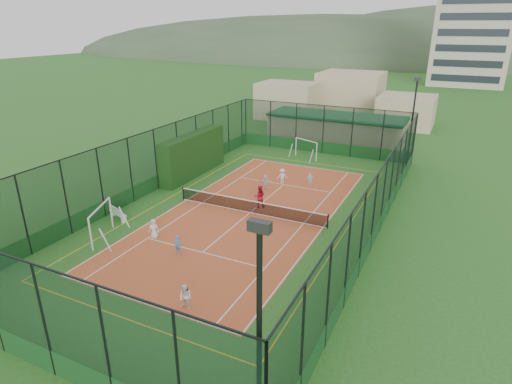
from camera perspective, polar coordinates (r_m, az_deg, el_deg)
ground at (r=30.96m, az=-0.80°, el=-2.78°), size 300.00×300.00×0.00m
court_slab at (r=30.96m, az=-0.80°, el=-2.77°), size 11.17×23.97×0.01m
tennis_net at (r=30.74m, az=-0.80°, el=-1.88°), size 11.67×0.12×1.06m
perimeter_fence at (r=30.01m, az=-0.82°, el=1.58°), size 18.12×34.12×5.00m
floodlight_se at (r=12.86m, az=0.42°, el=-20.70°), size 0.60×0.26×8.25m
floodlight_ne at (r=42.88m, az=20.06°, el=8.67°), size 0.60×0.26×8.25m
clubhouse at (r=50.13m, az=10.62°, el=8.32°), size 15.20×7.20×3.15m
apartment_tower at (r=107.22m, az=27.31°, el=20.59°), size 15.00×12.00×30.00m
distant_hills at (r=176.12m, az=22.51°, el=15.89°), size 200.00×60.00×24.00m
hedge_left at (r=38.61m, az=-8.34°, el=4.95°), size 1.28×8.53×3.73m
white_bench at (r=31.27m, az=-17.93°, el=-2.63°), size 1.84×1.06×1.00m
futsal_goal_near at (r=28.64m, az=-19.91°, el=-3.91°), size 3.44×2.14×2.14m
futsal_goal_far at (r=43.55m, az=6.68°, el=5.68°), size 3.01×1.92×1.88m
child_near_left at (r=27.90m, az=-13.47°, el=-4.78°), size 0.75×0.65×1.30m
child_near_mid at (r=25.80m, az=-10.36°, el=-6.93°), size 0.44×0.29×1.20m
child_near_right at (r=21.15m, az=-9.38°, el=-13.64°), size 0.68×0.55×1.33m
child_far_left at (r=36.38m, az=3.50°, el=2.13°), size 0.99×0.89×1.33m
child_far_right at (r=35.86m, az=7.22°, el=1.65°), size 0.78×0.41×1.27m
child_far_back at (r=35.04m, az=1.25°, el=1.33°), size 1.22×0.81×1.26m
coach at (r=31.54m, az=0.47°, el=-0.61°), size 1.02×0.94×1.69m
tennis_balls at (r=31.82m, az=1.34°, el=-1.99°), size 5.99×1.48×0.07m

